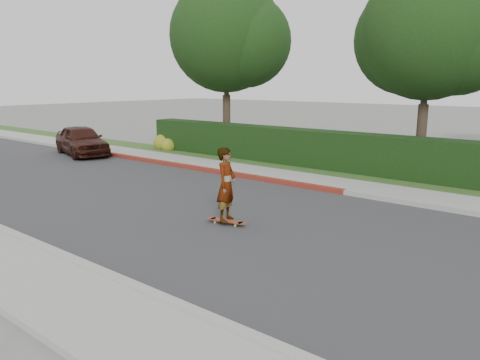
{
  "coord_description": "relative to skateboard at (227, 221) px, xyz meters",
  "views": [
    {
      "loc": [
        7.19,
        -8.42,
        3.32
      ],
      "look_at": [
        0.22,
        0.09,
        1.0
      ],
      "focal_mm": 35.0,
      "sensor_mm": 36.0,
      "label": 1
    }
  ],
  "objects": [
    {
      "name": "ground",
      "position": [
        -0.22,
        0.41,
        -0.09
      ],
      "size": [
        120.0,
        120.0,
        0.0
      ],
      "primitive_type": "plane",
      "color": "slate",
      "rests_on": "ground"
    },
    {
      "name": "road",
      "position": [
        -0.22,
        0.41,
        -0.08
      ],
      "size": [
        60.0,
        8.0,
        0.01
      ],
      "primitive_type": "cube",
      "color": "#2D2D30",
      "rests_on": "ground"
    },
    {
      "name": "curb_near",
      "position": [
        -0.22,
        -3.69,
        -0.01
      ],
      "size": [
        60.0,
        0.2,
        0.15
      ],
      "primitive_type": "cube",
      "color": "#9E9E99",
      "rests_on": "ground"
    },
    {
      "name": "sidewalk_near",
      "position": [
        -0.22,
        -4.59,
        -0.03
      ],
      "size": [
        60.0,
        1.6,
        0.12
      ],
      "primitive_type": "cube",
      "color": "gray",
      "rests_on": "ground"
    },
    {
      "name": "curb_far",
      "position": [
        -0.22,
        4.51,
        -0.01
      ],
      "size": [
        60.0,
        0.2,
        0.15
      ],
      "primitive_type": "cube",
      "color": "#9E9E99",
      "rests_on": "ground"
    },
    {
      "name": "curb_red_section",
      "position": [
        -5.22,
        4.51,
        -0.01
      ],
      "size": [
        12.0,
        0.21,
        0.15
      ],
      "primitive_type": "cube",
      "color": "maroon",
      "rests_on": "ground"
    },
    {
      "name": "sidewalk_far",
      "position": [
        -0.22,
        5.41,
        -0.03
      ],
      "size": [
        60.0,
        1.6,
        0.12
      ],
      "primitive_type": "cube",
      "color": "gray",
      "rests_on": "ground"
    },
    {
      "name": "planting_strip",
      "position": [
        -0.22,
        7.01,
        -0.04
      ],
      "size": [
        60.0,
        1.6,
        0.1
      ],
      "primitive_type": "cube",
      "color": "#2D4C1E",
      "rests_on": "ground"
    },
    {
      "name": "hedge",
      "position": [
        -3.22,
        7.61,
        0.66
      ],
      "size": [
        15.0,
        1.0,
        1.5
      ],
      "primitive_type": "cube",
      "color": "black",
      "rests_on": "ground"
    },
    {
      "name": "flowering_shrub",
      "position": [
        -10.23,
        7.15,
        0.24
      ],
      "size": [
        1.4,
        1.0,
        0.9
      ],
      "color": "#2D4C19",
      "rests_on": "ground"
    },
    {
      "name": "tree_left",
      "position": [
        -7.74,
        9.1,
        5.18
      ],
      "size": [
        5.99,
        5.21,
        8.0
      ],
      "color": "#33261C",
      "rests_on": "ground"
    },
    {
      "name": "tree_center",
      "position": [
        1.26,
        9.6,
        4.81
      ],
      "size": [
        5.66,
        4.84,
        7.44
      ],
      "color": "#33261C",
      "rests_on": "ground"
    },
    {
      "name": "skateboard",
      "position": [
        0.0,
        0.0,
        0.0
      ],
      "size": [
        1.04,
        0.41,
        0.09
      ],
      "rotation": [
        0.0,
        0.0,
        0.21
      ],
      "color": "gold",
      "rests_on": "ground"
    },
    {
      "name": "skateboarder",
      "position": [
        -0.0,
        0.0,
        0.88
      ],
      "size": [
        0.58,
        0.73,
        1.74
      ],
      "primitive_type": "imported",
      "rotation": [
        0.0,
        0.0,
        1.86
      ],
      "color": "white",
      "rests_on": "skateboard"
    },
    {
      "name": "car_maroon",
      "position": [
        -12.17,
        3.87,
        0.59
      ],
      "size": [
        4.3,
        2.65,
        1.37
      ],
      "primitive_type": "imported",
      "rotation": [
        0.0,
        0.0,
        1.29
      ],
      "color": "#3B1A13",
      "rests_on": "ground"
    }
  ]
}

